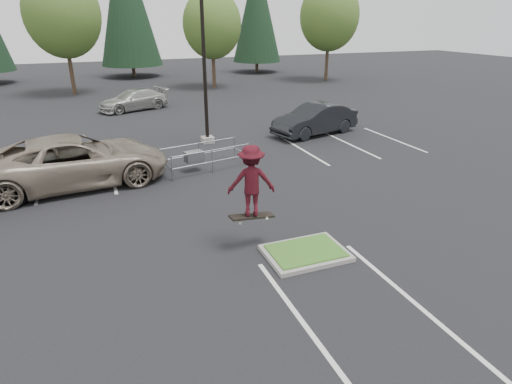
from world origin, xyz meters
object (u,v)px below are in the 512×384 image
object	(u,v)px
decid_b	(63,17)
cart_corral	(197,156)
car_r_charc	(315,119)
car_far_silver	(135,100)
car_l_tan	(75,161)
decid_d	(329,18)
conif_c	(257,9)
light_pole	(204,51)
decid_c	(212,27)
skateboarder	(252,181)

from	to	relation	value
decid_b	cart_corral	distance (m)	23.77
car_r_charc	car_far_silver	distance (m)	13.50
car_r_charc	car_l_tan	bearing A→B (deg)	-88.61
decid_d	conif_c	distance (m)	10.04
decid_b	conif_c	distance (m)	21.94
light_pole	car_l_tan	xyz separation A→B (m)	(-6.28, -4.02, -3.60)
cart_corral	car_r_charc	distance (m)	8.37
car_r_charc	decid_c	bearing A→B (deg)	166.97
light_pole	conif_c	bearing A→B (deg)	63.85
light_pole	car_far_silver	size ratio (longest dim) A/B	2.10
decid_d	car_r_charc	xyz separation A→B (m)	(-11.49, -18.83, -5.08)
decid_d	car_r_charc	bearing A→B (deg)	-121.39
car_r_charc	car_far_silver	bearing A→B (deg)	-155.67
light_pole	car_far_silver	distance (m)	11.00
conif_c	car_r_charc	size ratio (longest dim) A/B	2.49
light_pole	cart_corral	world-z (taller)	light_pole
cart_corral	car_far_silver	world-z (taller)	car_far_silver
decid_d	conif_c	bearing A→B (deg)	113.53
cart_corral	car_l_tan	world-z (taller)	car_l_tan
cart_corral	car_r_charc	size ratio (longest dim) A/B	0.75
cart_corral	car_r_charc	xyz separation A→B (m)	(7.56, 3.58, 0.18)
skateboarder	car_r_charc	distance (m)	13.07
light_pole	car_r_charc	world-z (taller)	light_pole
car_l_tan	decid_c	bearing A→B (deg)	-34.68
conif_c	light_pole	bearing A→B (deg)	-116.15
decid_d	cart_corral	xyz separation A→B (m)	(-19.05, -22.41, -5.27)
light_pole	car_r_charc	bearing A→B (deg)	-4.76
conif_c	car_r_charc	bearing A→B (deg)	-105.00
cart_corral	car_l_tan	xyz separation A→B (m)	(-4.72, 0.06, 0.31)
conif_c	car_l_tan	xyz separation A→B (m)	(-19.78, -31.52, -5.89)
decid_b	car_l_tan	world-z (taller)	decid_b
light_pole	car_r_charc	distance (m)	7.08
decid_c	car_r_charc	bearing A→B (deg)	-88.41
car_l_tan	cart_corral	bearing A→B (deg)	-97.06
car_far_silver	decid_b	bearing A→B (deg)	-174.60
skateboarder	car_far_silver	distance (m)	21.05
decid_b	car_far_silver	size ratio (longest dim) A/B	2.00
car_far_silver	car_r_charc	bearing A→B (deg)	19.11
decid_c	car_far_silver	size ratio (longest dim) A/B	1.74
decid_d	decid_c	bearing A→B (deg)	-177.61
decid_d	car_l_tan	size ratio (longest dim) A/B	1.37
decid_c	decid_d	world-z (taller)	decid_d
decid_b	decid_c	xyz separation A→B (m)	(12.00, -0.70, -0.79)
light_pole	decid_b	xyz separation A→B (m)	(-6.51, 18.53, 1.48)
car_r_charc	car_far_silver	size ratio (longest dim) A/B	1.04
car_l_tan	car_r_charc	distance (m)	12.78
decid_b	light_pole	bearing A→B (deg)	-70.65
cart_corral	decid_c	bearing A→B (deg)	60.83
conif_c	car_l_tan	size ratio (longest dim) A/B	1.81
cart_corral	car_far_silver	bearing A→B (deg)	82.43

